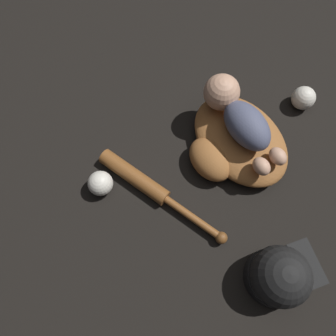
{
  "coord_description": "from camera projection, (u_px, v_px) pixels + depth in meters",
  "views": [
    {
      "loc": [
        -0.33,
        0.45,
        0.98
      ],
      "look_at": [
        -0.03,
        0.26,
        0.07
      ],
      "focal_mm": 35.0,
      "sensor_mm": 36.0,
      "label": 1
    }
  ],
  "objects": [
    {
      "name": "baby_figure",
      "position": [
        238.0,
        115.0,
        0.97
      ],
      "size": [
        0.33,
        0.11,
        0.11
      ],
      "color": "#4C516B",
      "rests_on": "baseball_glove"
    },
    {
      "name": "baseball_bat",
      "position": [
        147.0,
        186.0,
        1.0
      ],
      "size": [
        0.44,
        0.21,
        0.05
      ],
      "color": "brown",
      "rests_on": "ground"
    },
    {
      "name": "baseball_spare",
      "position": [
        303.0,
        98.0,
        1.1
      ],
      "size": [
        0.08,
        0.08,
        0.08
      ],
      "color": "silver",
      "rests_on": "ground"
    },
    {
      "name": "baseball_glove",
      "position": [
        235.0,
        143.0,
        1.04
      ],
      "size": [
        0.36,
        0.32,
        0.09
      ],
      "color": "#935B2D",
      "rests_on": "ground"
    },
    {
      "name": "baseball",
      "position": [
        100.0,
        183.0,
        0.99
      ],
      "size": [
        0.08,
        0.08,
        0.08
      ],
      "color": "silver",
      "rests_on": "ground"
    },
    {
      "name": "ground_plane",
      "position": [
        230.0,
        130.0,
        1.1
      ],
      "size": [
        6.0,
        6.0,
        0.0
      ],
      "primitive_type": "plane",
      "color": "black"
    },
    {
      "name": "baseball_cap",
      "position": [
        279.0,
        276.0,
        0.87
      ],
      "size": [
        0.18,
        0.24,
        0.16
      ],
      "color": "black",
      "rests_on": "ground"
    }
  ]
}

